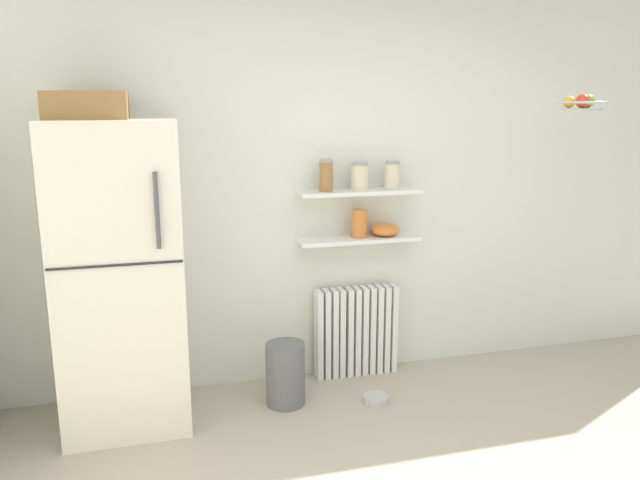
# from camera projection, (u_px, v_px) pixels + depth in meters

# --- Properties ---
(back_wall) EXTENTS (7.04, 0.10, 2.60)m
(back_wall) POSITION_uv_depth(u_px,v_px,m) (336.00, 188.00, 4.15)
(back_wall) COLOR silver
(back_wall) RESTS_ON ground_plane
(refrigerator) EXTENTS (0.69, 0.68, 1.92)m
(refrigerator) POSITION_uv_depth(u_px,v_px,m) (120.00, 271.00, 3.52)
(refrigerator) COLOR silver
(refrigerator) RESTS_ON ground_plane
(radiator) EXTENTS (0.58, 0.12, 0.63)m
(radiator) POSITION_uv_depth(u_px,v_px,m) (356.00, 331.00, 4.27)
(radiator) COLOR white
(radiator) RESTS_ON ground_plane
(wall_shelf_lower) EXTENTS (0.82, 0.22, 0.02)m
(wall_shelf_lower) POSITION_uv_depth(u_px,v_px,m) (359.00, 239.00, 4.10)
(wall_shelf_lower) COLOR white
(wall_shelf_upper) EXTENTS (0.82, 0.22, 0.02)m
(wall_shelf_upper) POSITION_uv_depth(u_px,v_px,m) (359.00, 192.00, 4.03)
(wall_shelf_upper) COLOR white
(storage_jar_0) EXTENTS (0.09, 0.09, 0.21)m
(storage_jar_0) POSITION_uv_depth(u_px,v_px,m) (326.00, 176.00, 3.95)
(storage_jar_0) COLOR olive
(storage_jar_0) RESTS_ON wall_shelf_upper
(storage_jar_1) EXTENTS (0.12, 0.12, 0.18)m
(storage_jar_1) POSITION_uv_depth(u_px,v_px,m) (360.00, 176.00, 4.01)
(storage_jar_1) COLOR beige
(storage_jar_1) RESTS_ON wall_shelf_upper
(storage_jar_2) EXTENTS (0.10, 0.10, 0.18)m
(storage_jar_2) POSITION_uv_depth(u_px,v_px,m) (392.00, 175.00, 4.07)
(storage_jar_2) COLOR beige
(storage_jar_2) RESTS_ON wall_shelf_upper
(vase) EXTENTS (0.11, 0.11, 0.19)m
(vase) POSITION_uv_depth(u_px,v_px,m) (359.00, 224.00, 4.08)
(vase) COLOR #CC7033
(vase) RESTS_ON wall_shelf_lower
(shelf_bowl) EXTENTS (0.19, 0.19, 0.09)m
(shelf_bowl) POSITION_uv_depth(u_px,v_px,m) (385.00, 229.00, 4.14)
(shelf_bowl) COLOR orange
(shelf_bowl) RESTS_ON wall_shelf_lower
(trash_bin) EXTENTS (0.25, 0.25, 0.40)m
(trash_bin) POSITION_uv_depth(u_px,v_px,m) (285.00, 374.00, 3.86)
(trash_bin) COLOR slate
(trash_bin) RESTS_ON ground_plane
(pet_food_bowl) EXTENTS (0.16, 0.16, 0.05)m
(pet_food_bowl) POSITION_uv_depth(u_px,v_px,m) (376.00, 399.00, 3.90)
(pet_food_bowl) COLOR #B7B7BC
(pet_food_bowl) RESTS_ON ground_plane
(hanging_fruit_basket) EXTENTS (0.32, 0.32, 0.10)m
(hanging_fruit_basket) POSITION_uv_depth(u_px,v_px,m) (581.00, 103.00, 3.78)
(hanging_fruit_basket) COLOR #B2B2B7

